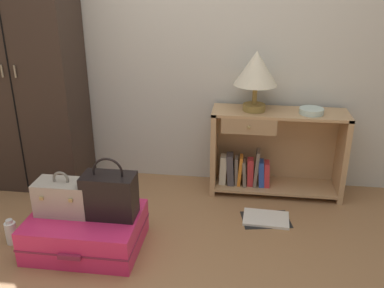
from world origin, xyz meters
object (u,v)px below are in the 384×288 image
(handbag, at_px, (110,195))
(open_book_on_floor, at_px, (266,219))
(bookshelf, at_px, (270,153))
(table_lamp, at_px, (256,70))
(bowl, at_px, (311,111))
(suitcase_large, at_px, (86,231))
(train_case, at_px, (63,197))
(wardrobe, at_px, (25,65))
(bottle, at_px, (11,232))

(handbag, distance_m, open_book_on_floor, 1.15)
(bookshelf, relative_size, table_lamp, 2.28)
(table_lamp, relative_size, bowl, 2.51)
(suitcase_large, relative_size, train_case, 2.08)
(wardrobe, bearing_deg, suitcase_large, -49.47)
(bowl, height_order, suitcase_large, bowl)
(suitcase_large, xyz_separation_m, open_book_on_floor, (1.16, 0.48, -0.11))
(bookshelf, distance_m, bowl, 0.46)
(bottle, bearing_deg, train_case, 7.55)
(table_lamp, xyz_separation_m, open_book_on_floor, (0.12, -0.43, -0.99))
(table_lamp, xyz_separation_m, bowl, (0.42, -0.02, -0.29))
(table_lamp, xyz_separation_m, train_case, (-1.18, -0.89, -0.65))
(handbag, height_order, bottle, handbag)
(bowl, bearing_deg, bookshelf, 170.72)
(bowl, bearing_deg, table_lamp, 176.62)
(bowl, xyz_separation_m, open_book_on_floor, (-0.30, -0.41, -0.70))
(wardrobe, relative_size, bottle, 11.45)
(wardrobe, distance_m, train_case, 1.22)
(wardrobe, height_order, handbag, wardrobe)
(table_lamp, relative_size, handbag, 1.13)
(bookshelf, relative_size, open_book_on_floor, 2.70)
(table_lamp, height_order, open_book_on_floor, table_lamp)
(bookshelf, xyz_separation_m, suitcase_large, (-1.19, -0.93, -0.22))
(handbag, xyz_separation_m, bottle, (-0.67, -0.05, -0.30))
(suitcase_large, distance_m, bottle, 0.51)
(train_case, xyz_separation_m, handbag, (0.31, 0.00, 0.03))
(bowl, height_order, bottle, bowl)
(bowl, xyz_separation_m, bottle, (-1.97, -0.91, -0.63))
(bookshelf, xyz_separation_m, bowl, (0.27, -0.04, 0.37))
(handbag, bearing_deg, bowl, 33.60)
(wardrobe, distance_m, handbag, 1.37)
(bowl, distance_m, suitcase_large, 1.81)
(open_book_on_floor, bearing_deg, wardrobe, 168.67)
(bookshelf, xyz_separation_m, table_lamp, (-0.15, -0.02, 0.66))
(bottle, relative_size, open_book_on_floor, 0.46)
(suitcase_large, relative_size, handbag, 1.78)
(handbag, bearing_deg, suitcase_large, -170.99)
(suitcase_large, bearing_deg, wardrobe, 130.53)
(bookshelf, distance_m, train_case, 1.61)
(bookshelf, distance_m, suitcase_large, 1.53)
(wardrobe, distance_m, open_book_on_floor, 2.17)
(suitcase_large, bearing_deg, train_case, 170.77)
(bookshelf, bearing_deg, open_book_on_floor, -93.15)
(bookshelf, relative_size, handbag, 2.58)
(open_book_on_floor, bearing_deg, table_lamp, 105.81)
(handbag, bearing_deg, wardrobe, 137.30)
(table_lamp, relative_size, open_book_on_floor, 1.19)
(wardrobe, relative_size, open_book_on_floor, 5.26)
(table_lamp, distance_m, bottle, 2.03)
(bookshelf, relative_size, bottle, 5.88)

